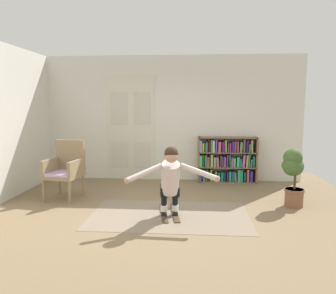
% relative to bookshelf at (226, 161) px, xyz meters
% --- Properties ---
extents(ground_plane, '(7.20, 7.20, 0.00)m').
position_rel_bookshelf_xyz_m(ground_plane, '(-1.25, -2.39, -0.49)').
color(ground_plane, '#7E684A').
extents(back_wall, '(6.00, 0.10, 2.90)m').
position_rel_bookshelf_xyz_m(back_wall, '(-1.25, 0.21, 0.96)').
color(back_wall, silver).
rests_on(back_wall, ground).
extents(double_door, '(1.22, 0.05, 2.45)m').
position_rel_bookshelf_xyz_m(double_door, '(-2.22, 0.15, 0.74)').
color(double_door, beige).
rests_on(double_door, ground).
extents(rug, '(2.55, 1.50, 0.01)m').
position_rel_bookshelf_xyz_m(rug, '(-1.13, -2.35, -0.49)').
color(rug, gray).
rests_on(rug, ground).
extents(bookshelf, '(1.34, 0.30, 1.04)m').
position_rel_bookshelf_xyz_m(bookshelf, '(0.00, 0.00, 0.00)').
color(bookshelf, brown).
rests_on(bookshelf, ground).
extents(wicker_chair, '(0.68, 0.68, 1.10)m').
position_rel_bookshelf_xyz_m(wicker_chair, '(-3.17, -1.52, 0.09)').
color(wicker_chair, '#907856').
rests_on(wicker_chair, ground).
extents(potted_plant, '(0.39, 0.41, 1.02)m').
position_rel_bookshelf_xyz_m(potted_plant, '(0.99, -1.68, 0.13)').
color(potted_plant, brown).
rests_on(potted_plant, ground).
extents(skis_pair, '(0.39, 0.79, 0.07)m').
position_rel_bookshelf_xyz_m(skis_pair, '(-1.13, -2.32, -0.47)').
color(skis_pair, '#483524').
rests_on(skis_pair, rug).
extents(person_skier, '(1.39, 0.75, 1.09)m').
position_rel_bookshelf_xyz_m(person_skier, '(-1.10, -2.51, 0.18)').
color(person_skier, white).
rests_on(person_skier, skis_pair).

